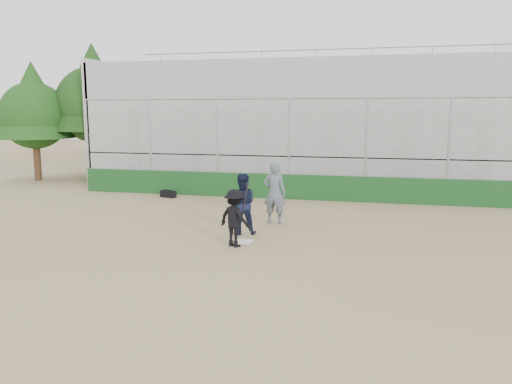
% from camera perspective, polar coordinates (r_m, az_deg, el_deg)
% --- Properties ---
extents(ground, '(90.00, 90.00, 0.00)m').
position_cam_1_polar(ground, '(13.54, -1.40, -5.73)').
color(ground, olive).
rests_on(ground, ground).
extents(home_plate, '(0.44, 0.44, 0.02)m').
position_cam_1_polar(home_plate, '(13.53, -1.40, -5.68)').
color(home_plate, white).
rests_on(home_plate, ground).
extents(backstop, '(18.10, 0.25, 4.04)m').
position_cam_1_polar(backstop, '(20.09, 3.75, 1.91)').
color(backstop, '#133C17').
rests_on(backstop, ground).
extents(bleachers, '(20.25, 6.70, 6.98)m').
position_cam_1_polar(bleachers, '(24.83, 5.78, 7.81)').
color(bleachers, '#959595').
rests_on(bleachers, ground).
extents(tree_left, '(4.48, 4.48, 7.00)m').
position_cam_1_polar(tree_left, '(27.69, -18.06, 10.57)').
color(tree_left, '#362213').
rests_on(tree_left, ground).
extents(tree_right, '(3.84, 3.84, 6.00)m').
position_cam_1_polar(tree_right, '(27.85, -24.07, 8.93)').
color(tree_right, '#372314').
rests_on(tree_right, ground).
extents(batter_at_plate, '(1.12, 0.92, 1.69)m').
position_cam_1_polar(batter_at_plate, '(12.96, -2.41, -2.98)').
color(batter_at_plate, black).
rests_on(batter_at_plate, ground).
extents(catcher_crouched, '(1.02, 0.90, 1.18)m').
position_cam_1_polar(catcher_crouched, '(14.24, -1.64, -2.54)').
color(catcher_crouched, black).
rests_on(catcher_crouched, ground).
extents(umpire, '(0.74, 0.51, 1.76)m').
position_cam_1_polar(umpire, '(15.58, 2.13, -0.45)').
color(umpire, '#535D69').
rests_on(umpire, ground).
extents(equipment_bag, '(0.71, 0.47, 0.32)m').
position_cam_1_polar(equipment_bag, '(20.83, -10.00, -0.22)').
color(equipment_bag, black).
rests_on(equipment_bag, ground).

